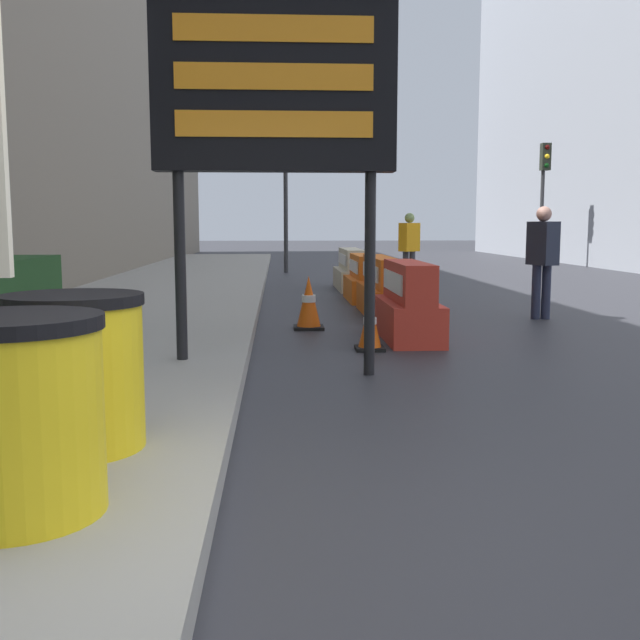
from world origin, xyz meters
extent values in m
plane|color=#2D2D33|center=(0.00, 0.00, 0.00)|extent=(120.00, 120.00, 0.00)
cylinder|color=yellow|center=(-0.80, 0.33, 0.55)|extent=(0.73, 0.73, 0.78)
cylinder|color=black|center=(-0.80, 0.33, 0.97)|extent=(0.75, 0.75, 0.06)
cylinder|color=yellow|center=(-0.80, 1.27, 0.55)|extent=(0.73, 0.73, 0.78)
cylinder|color=black|center=(-0.80, 1.27, 0.97)|extent=(0.75, 0.75, 0.06)
cylinder|color=black|center=(-0.57, 3.95, 0.92)|extent=(0.10, 0.10, 1.83)
cylinder|color=black|center=(1.12, 3.95, 0.92)|extent=(0.10, 0.10, 1.83)
cube|color=black|center=(0.27, 3.95, 2.62)|extent=(2.12, 0.24, 1.58)
cube|color=orange|center=(0.27, 3.82, 3.02)|extent=(1.70, 0.02, 0.22)
cube|color=orange|center=(0.27, 3.82, 2.62)|extent=(1.70, 0.02, 0.22)
cube|color=orange|center=(0.27, 3.82, 2.23)|extent=(1.70, 0.02, 0.22)
cube|color=red|center=(1.85, 6.04, 0.23)|extent=(0.61, 1.68, 0.46)
cube|color=red|center=(1.85, 6.04, 0.70)|extent=(0.37, 1.68, 0.46)
cube|color=white|center=(1.65, 6.04, 0.70)|extent=(0.02, 1.35, 0.23)
cube|color=orange|center=(1.85, 8.42, 0.22)|extent=(0.53, 2.14, 0.44)
cube|color=orange|center=(1.85, 8.42, 0.66)|extent=(0.32, 2.14, 0.44)
cube|color=white|center=(1.68, 8.42, 0.66)|extent=(0.02, 1.72, 0.22)
cube|color=orange|center=(1.85, 10.63, 0.21)|extent=(0.62, 1.69, 0.41)
cube|color=orange|center=(1.85, 10.63, 0.62)|extent=(0.37, 1.69, 0.41)
cube|color=white|center=(1.65, 10.63, 0.62)|extent=(0.02, 1.35, 0.21)
cube|color=beige|center=(1.85, 12.99, 0.21)|extent=(0.62, 2.15, 0.43)
cube|color=beige|center=(1.85, 12.99, 0.64)|extent=(0.37, 2.15, 0.43)
cube|color=white|center=(1.65, 12.99, 0.64)|extent=(0.02, 1.72, 0.21)
cube|color=black|center=(0.69, 6.98, 0.02)|extent=(0.39, 0.39, 0.04)
cone|color=#EA560F|center=(0.69, 6.98, 0.37)|extent=(0.31, 0.31, 0.66)
cylinder|color=white|center=(0.69, 6.98, 0.40)|extent=(0.18, 0.18, 0.09)
cube|color=black|center=(2.21, 10.47, 0.02)|extent=(0.42, 0.42, 0.04)
cone|color=#EA560F|center=(2.21, 10.47, 0.40)|extent=(0.34, 0.34, 0.71)
cylinder|color=white|center=(2.21, 10.47, 0.43)|extent=(0.19, 0.19, 0.10)
cube|color=black|center=(1.29, 5.27, 0.02)|extent=(0.32, 0.32, 0.04)
cone|color=#EA560F|center=(1.29, 5.27, 0.30)|extent=(0.25, 0.25, 0.52)
cylinder|color=white|center=(1.29, 5.27, 0.33)|extent=(0.14, 0.14, 0.07)
cylinder|color=#2D2D30|center=(0.52, 18.60, 2.05)|extent=(0.12, 0.12, 4.10)
cube|color=#23281E|center=(0.52, 18.44, 3.68)|extent=(0.28, 0.28, 0.84)
sphere|color=#360605|center=(0.52, 18.29, 3.96)|extent=(0.15, 0.15, 0.15)
sphere|color=#392C06|center=(0.52, 18.29, 3.68)|extent=(0.15, 0.15, 0.15)
sphere|color=green|center=(0.52, 18.29, 3.40)|extent=(0.15, 0.15, 0.15)
cylinder|color=#2D2D30|center=(8.72, 20.92, 1.95)|extent=(0.12, 0.12, 3.90)
cube|color=#23281E|center=(8.72, 20.76, 3.48)|extent=(0.28, 0.28, 0.84)
sphere|color=#360605|center=(8.72, 20.61, 3.76)|extent=(0.15, 0.15, 0.15)
sphere|color=gold|center=(8.72, 20.61, 3.48)|extent=(0.15, 0.15, 0.15)
sphere|color=black|center=(8.72, 20.61, 3.20)|extent=(0.15, 0.15, 0.15)
cylinder|color=#333338|center=(3.09, 13.52, 0.39)|extent=(0.13, 0.13, 0.78)
cylinder|color=#333338|center=(3.24, 13.52, 0.39)|extent=(0.13, 0.13, 0.78)
cube|color=orange|center=(3.16, 13.52, 1.09)|extent=(0.49, 0.46, 0.62)
sphere|color=#829D59|center=(3.16, 13.52, 1.51)|extent=(0.21, 0.21, 0.21)
cylinder|color=#23283D|center=(4.03, 7.85, 0.39)|extent=(0.13, 0.13, 0.79)
cylinder|color=#23283D|center=(4.18, 7.85, 0.39)|extent=(0.13, 0.13, 0.79)
cube|color=#232838|center=(4.11, 7.85, 1.10)|extent=(0.40, 0.49, 0.62)
sphere|color=#AA7969|center=(4.11, 7.85, 1.52)|extent=(0.22, 0.22, 0.22)
camera|label=1|loc=(0.30, -2.77, 1.37)|focal=42.00mm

